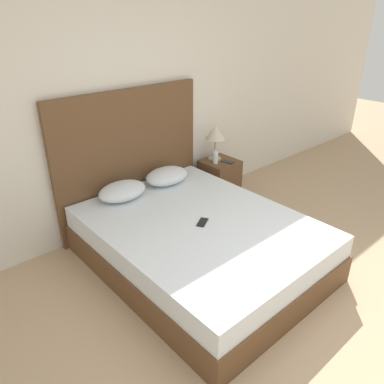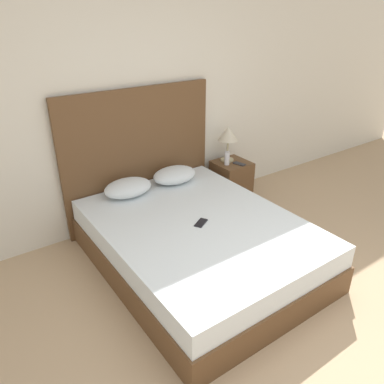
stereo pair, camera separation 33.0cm
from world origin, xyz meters
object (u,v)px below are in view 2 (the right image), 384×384
Objects in this scene: bed at (199,243)px; nightstand at (231,181)px; phone_on_bed at (201,223)px; phone_on_nightstand at (239,164)px; table_lamp at (228,135)px.

nightstand is at bearing 37.33° from bed.
nightstand reaches higher than phone_on_bed.
nightstand is 0.28m from phone_on_nightstand.
bed is at bearing -146.77° from phone_on_nightstand.
table_lamp is at bearing 103.70° from phone_on_nightstand.
table_lamp reaches higher than phone_on_nightstand.
bed is at bearing -142.67° from nightstand.
bed is 1.39m from phone_on_nightstand.
bed is 4.18× the size of nightstand.
nightstand is (1.11, 0.85, 0.02)m from bed.
phone_on_nightstand is at bearing 33.23° from bed.
phone_on_nightstand reaches higher than phone_on_bed.
phone_on_nightstand is (1.14, 0.75, 0.28)m from bed.
table_lamp is at bearing 41.18° from phone_on_bed.
phone_on_bed is 0.38× the size of table_lamp.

